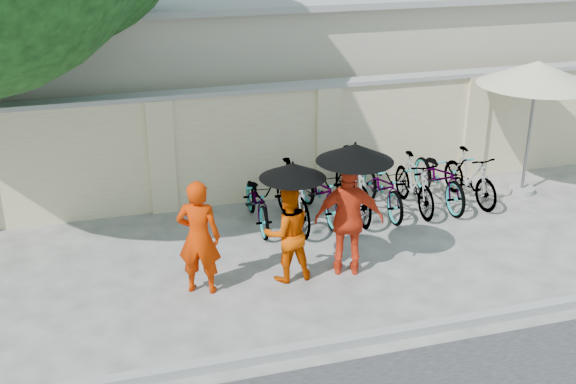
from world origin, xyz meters
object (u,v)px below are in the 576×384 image
object	(u,v)px
monk_center	(287,233)
patio_umbrella	(537,75)
monk_right	(349,220)
monk_left	(199,237)

from	to	relation	value
monk_center	patio_umbrella	distance (m)	5.68
monk_right	patio_umbrella	xyz separation A→B (m)	(4.23, 1.97, 1.39)
monk_left	patio_umbrella	bearing A→B (deg)	-140.97
monk_left	monk_center	size ratio (longest dim) A/B	1.15
monk_center	monk_right	size ratio (longest dim) A/B	0.85
patio_umbrella	monk_center	bearing A→B (deg)	-159.74
monk_left	monk_center	world-z (taller)	monk_left
monk_right	patio_umbrella	size ratio (longest dim) A/B	0.65
monk_left	patio_umbrella	size ratio (longest dim) A/B	0.64
monk_center	monk_right	bearing A→B (deg)	172.88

